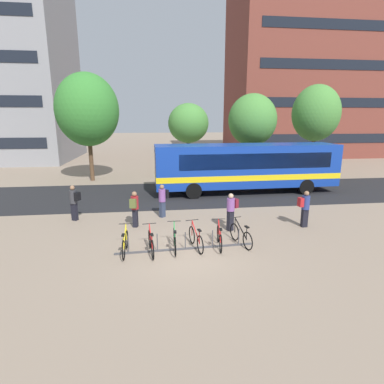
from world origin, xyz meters
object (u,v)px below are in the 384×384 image
(street_tree_0, at_px, (188,123))
(parked_bicycle_yellow_0, at_px, (125,244))
(street_tree_2, at_px, (252,120))
(street_tree_3, at_px, (316,113))
(city_bus, at_px, (245,166))
(street_tree_1, at_px, (87,110))
(parked_bicycle_green_2, at_px, (175,240))
(commuter_olive_pack_2, at_px, (135,207))
(commuter_black_pack_4, at_px, (163,198))
(parked_bicycle_black_5, at_px, (241,236))
(parked_bicycle_red_3, at_px, (196,239))
(parked_bicycle_red_4, at_px, (219,238))
(parked_bicycle_red_1, at_px, (151,243))
(commuter_maroon_pack_1, at_px, (231,209))
(commuter_black_pack_3, at_px, (74,200))
(commuter_red_pack_0, at_px, (305,206))

(street_tree_0, bearing_deg, parked_bicycle_yellow_0, -104.25)
(street_tree_2, relative_size, street_tree_3, 0.90)
(city_bus, bearing_deg, street_tree_1, -28.01)
(parked_bicycle_yellow_0, bearing_deg, street_tree_0, -12.70)
(street_tree_0, relative_size, street_tree_2, 0.90)
(parked_bicycle_green_2, distance_m, street_tree_0, 16.98)
(city_bus, relative_size, street_tree_1, 1.47)
(commuter_olive_pack_2, bearing_deg, street_tree_3, -38.58)
(city_bus, xyz_separation_m, commuter_black_pack_4, (-5.62, -4.67, -0.82))
(commuter_olive_pack_2, relative_size, street_tree_3, 0.22)
(commuter_black_pack_4, bearing_deg, parked_bicycle_black_5, 83.72)
(parked_bicycle_red_3, height_order, parked_bicycle_red_4, same)
(parked_bicycle_red_1, bearing_deg, parked_bicycle_yellow_0, 78.38)
(street_tree_0, height_order, street_tree_3, street_tree_3)
(parked_bicycle_red_3, distance_m, commuter_maroon_pack_1, 2.58)
(parked_bicycle_black_5, distance_m, street_tree_0, 16.65)
(commuter_maroon_pack_1, bearing_deg, parked_bicycle_red_4, 33.00)
(parked_bicycle_red_1, relative_size, commuter_maroon_pack_1, 1.02)
(city_bus, bearing_deg, parked_bicycle_red_3, 61.18)
(commuter_olive_pack_2, xyz_separation_m, commuter_black_pack_3, (-2.95, 1.32, 0.04))
(parked_bicycle_yellow_0, xyz_separation_m, street_tree_3, (14.65, 14.26, 4.88))
(parked_bicycle_black_5, relative_size, street_tree_3, 0.22)
(parked_bicycle_yellow_0, height_order, parked_bicycle_black_5, same)
(parked_bicycle_green_2, xyz_separation_m, street_tree_2, (7.30, 13.94, 4.33))
(street_tree_3, bearing_deg, street_tree_2, -177.53)
(commuter_olive_pack_2, xyz_separation_m, street_tree_1, (-4.02, 11.46, 4.52))
(city_bus, xyz_separation_m, street_tree_0, (-2.95, 7.55, 2.65))
(parked_bicycle_red_1, distance_m, parked_bicycle_red_3, 1.70)
(parked_bicycle_red_1, xyz_separation_m, street_tree_2, (8.18, 14.11, 4.33))
(parked_bicycle_red_3, height_order, commuter_olive_pack_2, commuter_olive_pack_2)
(street_tree_3, bearing_deg, parked_bicycle_red_1, -133.70)
(parked_bicycle_yellow_0, distance_m, street_tree_0, 17.41)
(parked_bicycle_yellow_0, xyz_separation_m, commuter_black_pack_3, (-2.75, 4.16, 0.62))
(street_tree_0, bearing_deg, parked_bicycle_red_1, -101.07)
(parked_bicycle_red_4, bearing_deg, commuter_black_pack_3, 63.89)
(commuter_red_pack_0, distance_m, street_tree_2, 12.74)
(parked_bicycle_red_3, height_order, commuter_black_pack_3, commuter_black_pack_3)
(parked_bicycle_green_2, xyz_separation_m, parked_bicycle_red_4, (1.72, 0.06, 0.00))
(parked_bicycle_yellow_0, xyz_separation_m, commuter_red_pack_0, (7.84, 1.92, 0.59))
(parked_bicycle_red_3, distance_m, parked_bicycle_red_4, 0.92)
(parked_bicycle_yellow_0, bearing_deg, street_tree_3, -44.22)
(commuter_maroon_pack_1, height_order, commuter_black_pack_3, commuter_black_pack_3)
(parked_bicycle_red_4, height_order, commuter_red_pack_0, commuter_red_pack_0)
(commuter_red_pack_0, distance_m, commuter_black_pack_3, 10.83)
(street_tree_2, bearing_deg, parked_bicycle_black_5, -108.86)
(parked_bicycle_green_2, height_order, commuter_maroon_pack_1, commuter_maroon_pack_1)
(parked_bicycle_red_4, bearing_deg, parked_bicycle_red_1, 101.49)
(commuter_black_pack_3, bearing_deg, street_tree_1, -56.50)
(parked_bicycle_red_3, distance_m, street_tree_1, 16.37)
(city_bus, xyz_separation_m, commuter_maroon_pack_1, (-2.69, -6.98, -0.79))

